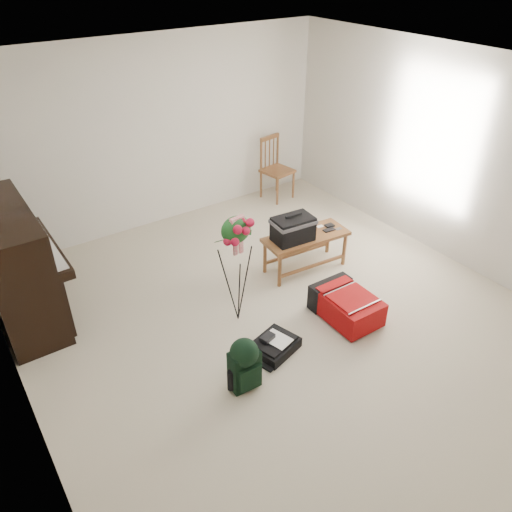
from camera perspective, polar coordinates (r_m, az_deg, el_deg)
floor at (r=5.39m, az=2.81°, el=-7.14°), size 5.00×5.50×0.01m
ceiling at (r=4.25m, az=3.76°, el=19.75°), size 5.00×5.50×0.01m
wall_back at (r=6.89m, az=-11.20°, el=13.46°), size 5.00×0.04×2.50m
wall_right at (r=6.41m, az=21.59°, el=10.33°), size 0.04×5.50×2.50m
piano at (r=5.64m, az=-25.72°, el=-1.27°), size 0.71×1.50×1.25m
bench at (r=5.81m, az=4.80°, el=2.80°), size 1.07×0.50×0.80m
dining_chair at (r=7.72m, az=2.32°, el=9.92°), size 0.47×0.47×0.95m
red_suitcase at (r=5.41m, az=9.93°, el=-5.30°), size 0.50×0.72×0.30m
black_duffel at (r=4.97m, az=2.11°, el=-10.12°), size 0.52×0.46×0.19m
green_backpack at (r=4.48m, az=-1.31°, el=-12.03°), size 0.28×0.26×0.53m
flower_stand at (r=5.01m, az=-2.19°, el=-1.69°), size 0.45×0.45×1.27m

